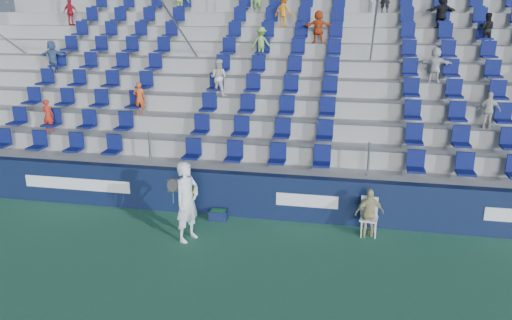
{
  "coord_description": "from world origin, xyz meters",
  "views": [
    {
      "loc": [
        2.55,
        -9.02,
        5.4
      ],
      "look_at": [
        0.2,
        2.8,
        1.7
      ],
      "focal_mm": 35.0,
      "sensor_mm": 36.0,
      "label": 1
    }
  ],
  "objects": [
    {
      "name": "line_judge",
      "position": [
        3.07,
        2.5,
        0.62
      ],
      "size": [
        0.78,
        0.51,
        1.23
      ],
      "primitive_type": "imported",
      "rotation": [
        0.0,
        0.0,
        3.46
      ],
      "color": "tan",
      "rests_on": "ground"
    },
    {
      "name": "tennis_player",
      "position": [
        -1.21,
        1.48,
        0.99
      ],
      "size": [
        0.76,
        0.84,
        1.97
      ],
      "color": "white",
      "rests_on": "ground"
    },
    {
      "name": "ball_bin",
      "position": [
        -0.81,
        2.75,
        0.15
      ],
      "size": [
        0.5,
        0.34,
        0.27
      ],
      "color": "#0F1839",
      "rests_on": "ground"
    },
    {
      "name": "grandstand",
      "position": [
        -0.0,
        8.24,
        2.14
      ],
      "size": [
        24.0,
        8.17,
        6.63
      ],
      "color": "#989893",
      "rests_on": "ground"
    },
    {
      "name": "line_judge_chair",
      "position": [
        3.07,
        2.65,
        0.54
      ],
      "size": [
        0.47,
        0.48,
        0.95
      ],
      "color": "white",
      "rests_on": "ground"
    },
    {
      "name": "ground",
      "position": [
        0.0,
        0.0,
        0.0
      ],
      "size": [
        70.0,
        70.0,
        0.0
      ],
      "primitive_type": "plane",
      "color": "#2E6C4A",
      "rests_on": "ground"
    },
    {
      "name": "sponsor_wall",
      "position": [
        0.0,
        3.15,
        0.6
      ],
      "size": [
        24.0,
        0.32,
        1.2
      ],
      "color": "#0F1A3A",
      "rests_on": "ground"
    }
  ]
}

